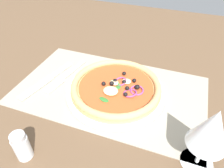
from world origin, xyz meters
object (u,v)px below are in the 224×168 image
Objects in this scene: wine_glass at (211,131)px; pepper_shaker at (22,146)px; pizza at (116,87)px; fork at (64,77)px; plate at (116,91)px; knife at (47,80)px.

wine_glass is 2.22× the size of pepper_shaker.
pizza is 1.35× the size of fork.
pizza is 26.75cm from pepper_shaker.
pizza is (-0.05, 0.02, 1.63)cm from plate.
knife reaches higher than fork.
wine_glass is at bearing 147.85° from pizza.
plate is 1.10× the size of pizza.
fork is 1.21× the size of wine_glass.
wine_glass is (-21.88, 13.75, 7.46)cm from pizza.
plate is 20.89cm from knife.
fork is at bearing 138.97° from knife.
knife is at bearing -15.44° from wine_glass.
fork is (16.70, -1.02, -0.33)cm from plate.
plate is at bearing 108.27° from knife.
fork is at bearing -3.54° from pizza.
fork is at bearing -20.95° from wine_glass.
plate is 27.45cm from wine_glass.
pizza is at bearing 96.23° from fork.
plate is 26.83cm from pepper_shaker.
wine_glass is at bearing 87.42° from knife.
fork is 42.43cm from wine_glass.
knife is 2.96× the size of pepper_shaker.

